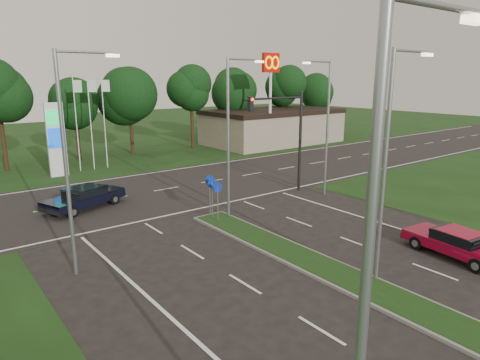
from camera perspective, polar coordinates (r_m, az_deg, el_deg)
verge_far at (r=60.12m, az=-24.68°, el=4.77°), size 160.00×50.00×0.02m
cross_road at (r=31.15m, az=-11.41°, el=-1.49°), size 160.00×12.00×0.02m
median_kerb at (r=16.85m, az=21.70°, el=-15.50°), size 2.00×26.00×0.12m
commercial_building at (r=52.87m, az=4.38°, el=7.11°), size 16.00×9.00×4.00m
streetlight_median_near at (r=17.01m, az=19.20°, el=3.00°), size 2.53×0.22×9.00m
streetlight_median_far at (r=23.92m, az=-1.20°, el=6.64°), size 2.53×0.22×9.00m
streetlight_left_near at (r=6.39m, az=17.39°, el=-14.22°), size 2.53×0.22×9.00m
streetlight_left_far at (r=18.02m, az=-21.74°, el=3.35°), size 2.53×0.22×9.00m
streetlight_right_far at (r=29.19m, az=11.35°, el=7.65°), size 2.53×0.22×9.00m
traffic_signal at (r=29.45m, az=6.28°, el=7.05°), size 5.10×0.42×7.00m
median_signs at (r=24.32m, az=-3.62°, el=-1.35°), size 1.16×1.76×2.38m
gas_pylon at (r=37.66m, az=-23.03°, el=5.25°), size 5.80×1.26×8.00m
mcdonalds_sign at (r=46.86m, az=4.13°, el=13.61°), size 2.20×0.47×10.40m
treeline_far at (r=45.05m, az=-20.92°, el=11.30°), size 6.00×6.00×9.90m
red_sedan at (r=21.87m, az=27.00°, el=-7.47°), size 2.38×4.75×1.25m
navy_sedan at (r=28.17m, az=-20.06°, el=-2.15°), size 5.32×3.65×1.35m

